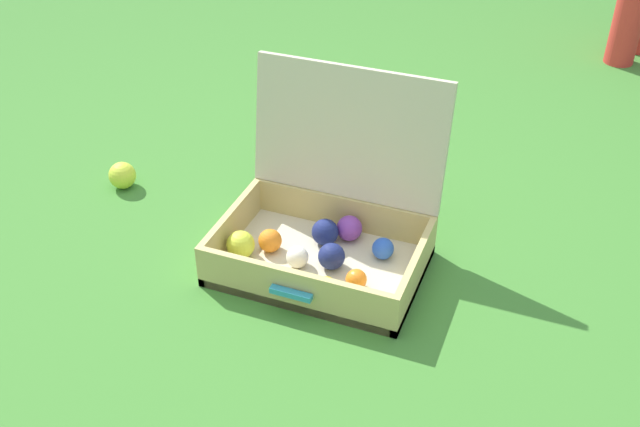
# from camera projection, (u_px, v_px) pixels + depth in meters

# --- Properties ---
(ground_plane) EXTENTS (16.00, 16.00, 0.00)m
(ground_plane) POSITION_uv_depth(u_px,v_px,m) (302.00, 267.00, 2.05)
(ground_plane) COLOR #3D7A2D
(open_suitcase) EXTENTS (0.54, 0.46, 0.49)m
(open_suitcase) POSITION_uv_depth(u_px,v_px,m) (326.00, 225.00, 2.03)
(open_suitcase) COLOR beige
(open_suitcase) RESTS_ON ground
(stray_ball_on_grass) EXTENTS (0.08, 0.08, 0.08)m
(stray_ball_on_grass) POSITION_uv_depth(u_px,v_px,m) (122.00, 175.00, 2.36)
(stray_ball_on_grass) COLOR #CCDB38
(stray_ball_on_grass) RESTS_ON ground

